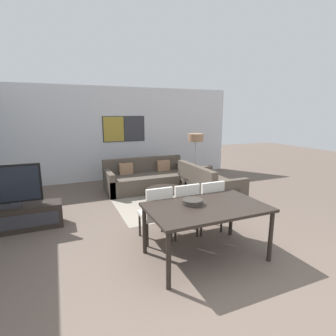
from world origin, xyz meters
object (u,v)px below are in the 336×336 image
at_px(tv_console, 12,219).
at_px(dining_table, 206,211).
at_px(television, 8,187).
at_px(coffee_table, 165,192).
at_px(dining_chair_left, 157,211).
at_px(fruit_bowl, 193,201).
at_px(sofa_side, 207,187).
at_px(floor_lamp, 196,140).
at_px(dining_chair_centre, 184,207).
at_px(sofa_main, 147,179).
at_px(dining_chair_right, 208,204).

relative_size(tv_console, dining_table, 1.00).
xyz_separation_m(television, coffee_table, (3.01, 0.26, -0.54)).
xyz_separation_m(tv_console, dining_chair_left, (2.20, -1.35, 0.29)).
height_order(television, fruit_bowl, television).
xyz_separation_m(television, sofa_side, (4.13, 0.27, -0.53)).
bearing_deg(floor_lamp, fruit_bowl, -119.54).
distance_m(sofa_side, dining_chair_centre, 2.20).
relative_size(sofa_main, dining_chair_left, 2.44).
xyz_separation_m(dining_table, fruit_bowl, (-0.15, 0.14, 0.11)).
distance_m(television, coffee_table, 3.07).
xyz_separation_m(television, dining_chair_left, (2.20, -1.35, -0.29)).
bearing_deg(coffee_table, dining_chair_left, -116.84).
bearing_deg(tv_console, coffee_table, 4.99).
xyz_separation_m(coffee_table, dining_table, (-0.35, -2.33, 0.44)).
bearing_deg(television, dining_chair_right, -23.58).
distance_m(dining_table, dining_chair_centre, 0.73).
height_order(tv_console, dining_chair_right, dining_chair_right).
bearing_deg(tv_console, television, 90.00).
distance_m(dining_chair_left, dining_chair_centre, 0.47).
bearing_deg(dining_chair_right, television, 156.42).
bearing_deg(dining_chair_centre, fruit_bowl, -104.37).
distance_m(dining_chair_left, fruit_bowl, 0.73).
bearing_deg(television, floor_lamp, 19.23).
height_order(sofa_main, dining_table, sofa_main).
relative_size(television, coffee_table, 1.25).
xyz_separation_m(dining_chair_left, dining_chair_centre, (0.47, -0.01, 0.00)).
bearing_deg(television, sofa_side, 3.76).
height_order(dining_table, dining_chair_left, dining_chair_left).
distance_m(television, dining_chair_right, 3.44).
height_order(coffee_table, dining_chair_right, dining_chair_right).
bearing_deg(dining_chair_left, floor_lamp, 51.69).
bearing_deg(sofa_main, dining_chair_right, -87.55).
bearing_deg(television, sofa_main, 27.31).
xyz_separation_m(coffee_table, dining_chair_centre, (-0.35, -1.62, 0.25)).
bearing_deg(floor_lamp, dining_chair_centre, -122.11).
distance_m(dining_chair_centre, floor_lamp, 3.54).
distance_m(coffee_table, floor_lamp, 2.23).
height_order(tv_console, sofa_side, sofa_side).
distance_m(dining_table, fruit_bowl, 0.23).
xyz_separation_m(dining_chair_centre, fruit_bowl, (-0.15, -0.57, 0.30)).
height_order(dining_chair_centre, floor_lamp, floor_lamp).
distance_m(tv_console, dining_chair_centre, 3.01).
xyz_separation_m(dining_table, dining_chair_left, (-0.47, 0.72, -0.19)).
bearing_deg(television, dining_chair_centre, -26.98).
xyz_separation_m(coffee_table, dining_chair_right, (0.13, -1.63, 0.25)).
xyz_separation_m(television, dining_chair_right, (3.14, -1.37, -0.29)).
distance_m(tv_console, fruit_bowl, 3.23).
height_order(dining_table, dining_chair_right, dining_chair_right).
bearing_deg(television, fruit_bowl, -37.49).
relative_size(dining_chair_left, floor_lamp, 0.63).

